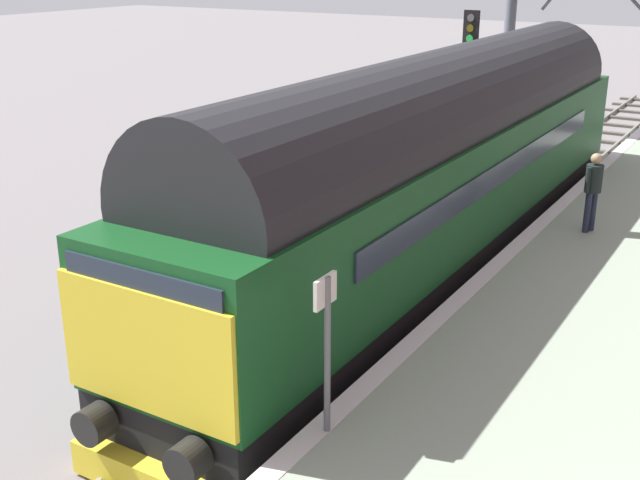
% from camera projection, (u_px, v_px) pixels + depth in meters
% --- Properties ---
extents(ground_plane, '(140.00, 140.00, 0.00)m').
position_uv_depth(ground_plane, '(315.00, 369.00, 13.13)').
color(ground_plane, slate).
rests_on(ground_plane, ground).
extents(track_main, '(2.50, 60.00, 0.15)m').
position_uv_depth(track_main, '(315.00, 366.00, 13.11)').
color(track_main, gray).
rests_on(track_main, ground).
extents(station_platform, '(4.00, 44.00, 1.01)m').
position_uv_depth(station_platform, '(534.00, 402.00, 11.21)').
color(station_platform, '#96A590').
rests_on(station_platform, ground).
extents(diesel_locomotive, '(2.74, 17.58, 4.68)m').
position_uv_depth(diesel_locomotive, '(439.00, 161.00, 16.12)').
color(diesel_locomotive, black).
rests_on(diesel_locomotive, ground).
extents(signal_post_near, '(0.44, 0.22, 4.94)m').
position_uv_depth(signal_post_near, '(469.00, 73.00, 22.65)').
color(signal_post_near, gray).
rests_on(signal_post_near, ground).
extents(platform_number_sign, '(0.10, 0.44, 2.00)m').
position_uv_depth(platform_number_sign, '(326.00, 331.00, 9.21)').
color(platform_number_sign, slate).
rests_on(platform_number_sign, station_platform).
extents(waiting_passenger, '(0.43, 0.49, 1.64)m').
position_uv_depth(waiting_passenger, '(593.00, 185.00, 16.24)').
color(waiting_passenger, '#242B3F').
rests_on(waiting_passenger, station_platform).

